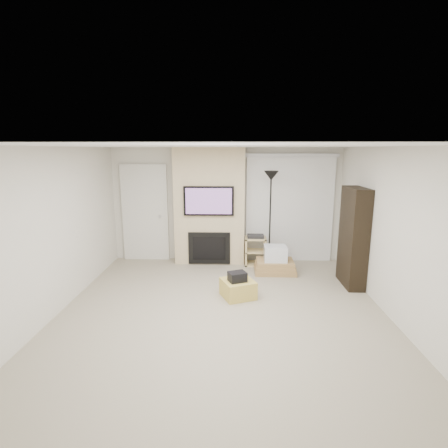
{
  "coord_description": "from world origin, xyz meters",
  "views": [
    {
      "loc": [
        0.17,
        -4.89,
        2.46
      ],
      "look_at": [
        0.0,
        1.2,
        1.15
      ],
      "focal_mm": 28.0,
      "sensor_mm": 36.0,
      "label": 1
    }
  ],
  "objects_px": {
    "floor_lamp": "(271,192)",
    "box_stack": "(275,262)",
    "ottoman": "(238,289)",
    "bookshelf": "(353,237)",
    "av_stand": "(255,249)"
  },
  "relations": [
    {
      "from": "bookshelf",
      "to": "box_stack",
      "type": "bearing_deg",
      "value": 154.9
    },
    {
      "from": "ottoman",
      "to": "av_stand",
      "type": "bearing_deg",
      "value": 77.21
    },
    {
      "from": "ottoman",
      "to": "av_stand",
      "type": "height_order",
      "value": "av_stand"
    },
    {
      "from": "box_stack",
      "to": "av_stand",
      "type": "bearing_deg",
      "value": 127.64
    },
    {
      "from": "bookshelf",
      "to": "floor_lamp",
      "type": "bearing_deg",
      "value": 146.16
    },
    {
      "from": "ottoman",
      "to": "floor_lamp",
      "type": "height_order",
      "value": "floor_lamp"
    },
    {
      "from": "box_stack",
      "to": "bookshelf",
      "type": "height_order",
      "value": "bookshelf"
    },
    {
      "from": "av_stand",
      "to": "box_stack",
      "type": "bearing_deg",
      "value": -52.36
    },
    {
      "from": "floor_lamp",
      "to": "box_stack",
      "type": "relative_size",
      "value": 2.46
    },
    {
      "from": "ottoman",
      "to": "av_stand",
      "type": "relative_size",
      "value": 0.76
    },
    {
      "from": "ottoman",
      "to": "bookshelf",
      "type": "distance_m",
      "value": 2.31
    },
    {
      "from": "bookshelf",
      "to": "ottoman",
      "type": "bearing_deg",
      "value": -163.19
    },
    {
      "from": "floor_lamp",
      "to": "box_stack",
      "type": "bearing_deg",
      "value": -74.63
    },
    {
      "from": "av_stand",
      "to": "bookshelf",
      "type": "bearing_deg",
      "value": -33.04
    },
    {
      "from": "ottoman",
      "to": "box_stack",
      "type": "relative_size",
      "value": 0.61
    }
  ]
}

